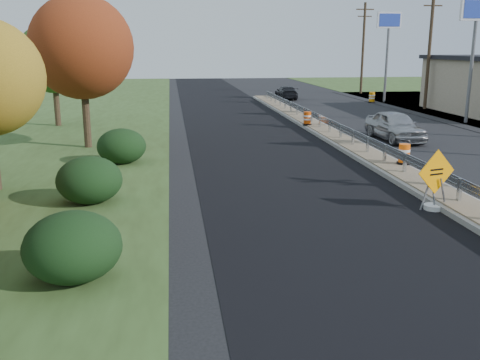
{
  "coord_description": "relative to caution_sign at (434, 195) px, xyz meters",
  "views": [
    {
      "loc": [
        -8.83,
        -17.05,
        4.88
      ],
      "look_at": [
        -6.89,
        -2.0,
        1.1
      ],
      "focal_mm": 40.0,
      "sensor_mm": 36.0,
      "label": 1
    }
  ],
  "objects": [
    {
      "name": "tree_near_back",
      "position": [
        -15.1,
        20.16,
        3.73
      ],
      "size": [
        4.29,
        4.29,
        6.37
      ],
      "color": "#473523",
      "rests_on": "ground"
    },
    {
      "name": "pylon_sign_north",
      "position": [
        11.4,
        32.16,
        5.99
      ],
      "size": [
        2.2,
        0.3,
        7.9
      ],
      "color": "slate",
      "rests_on": "ground"
    },
    {
      "name": "barrel_median_far",
      "position": [
        0.35,
        17.08,
        0.13
      ],
      "size": [
        0.55,
        0.55,
        0.8
      ],
      "color": "black",
      "rests_on": "median"
    },
    {
      "name": "median",
      "position": [
        0.9,
        10.16,
        -0.37
      ],
      "size": [
        1.6,
        55.0,
        0.23
      ],
      "color": "gray",
      "rests_on": "ground"
    },
    {
      "name": "barrel_median_mid",
      "position": [
        1.45,
        5.48,
        0.14
      ],
      "size": [
        0.56,
        0.56,
        0.82
      ],
      "color": "black",
      "rests_on": "median"
    },
    {
      "name": "barrel_shoulder_far",
      "position": [
        10.1,
        31.84,
        -0.03
      ],
      "size": [
        0.64,
        0.64,
        0.94
      ],
      "color": "black",
      "rests_on": "ground"
    },
    {
      "name": "caution_sign",
      "position": [
        0.0,
        0.0,
        0.0
      ],
      "size": [
        1.33,
        0.57,
        1.9
      ],
      "rotation": [
        0.0,
        0.0,
        0.28
      ],
      "color": "white",
      "rests_on": "ground"
    },
    {
      "name": "milled_overlay",
      "position": [
        -3.5,
        12.16,
        -0.48
      ],
      "size": [
        7.2,
        120.0,
        0.01
      ],
      "primitive_type": "cube",
      "color": "black",
      "rests_on": "ground"
    },
    {
      "name": "car_silver",
      "position": [
        3.96,
        12.32,
        0.3
      ],
      "size": [
        2.07,
        4.68,
        1.56
      ],
      "primitive_type": "imported",
      "rotation": [
        0.0,
        0.0,
        0.05
      ],
      "color": "#A2A3A7",
      "rests_on": "ground"
    },
    {
      "name": "guardrail",
      "position": [
        0.9,
        11.16,
        0.24
      ],
      "size": [
        0.1,
        46.15,
        0.72
      ],
      "color": "silver",
      "rests_on": "median"
    },
    {
      "name": "utility_pole_nmid",
      "position": [
        12.4,
        26.16,
        4.45
      ],
      "size": [
        1.9,
        0.26,
        9.4
      ],
      "color": "#473523",
      "rests_on": "ground"
    },
    {
      "name": "car_dark_far",
      "position": [
        3.14,
        36.2,
        0.14
      ],
      "size": [
        1.91,
        4.33,
        1.24
      ],
      "primitive_type": "imported",
      "rotation": [
        0.0,
        0.0,
        3.1
      ],
      "color": "black",
      "rests_on": "ground"
    },
    {
      "name": "hedge_north",
      "position": [
        -10.1,
        8.16,
        0.28
      ],
      "size": [
        2.09,
        2.09,
        1.52
      ],
      "primitive_type": "ellipsoid",
      "color": "black",
      "rests_on": "ground"
    },
    {
      "name": "ground",
      "position": [
        0.9,
        2.16,
        -0.48
      ],
      "size": [
        140.0,
        140.0,
        0.0
      ],
      "primitive_type": "plane",
      "color": "black",
      "rests_on": "ground"
    },
    {
      "name": "hedge_mid",
      "position": [
        -10.6,
        2.16,
        0.28
      ],
      "size": [
        2.09,
        2.09,
        1.52
      ],
      "primitive_type": "ellipsoid",
      "color": "black",
      "rests_on": "ground"
    },
    {
      "name": "utility_pole_north",
      "position": [
        12.4,
        41.16,
        4.45
      ],
      "size": [
        1.9,
        0.26,
        9.4
      ],
      "color": "#473523",
      "rests_on": "ground"
    },
    {
      "name": "pylon_sign_mid",
      "position": [
        11.4,
        18.16,
        5.99
      ],
      "size": [
        2.2,
        0.3,
        7.9
      ],
      "color": "slate",
      "rests_on": "ground"
    },
    {
      "name": "hedge_south",
      "position": [
        -10.1,
        -3.84,
        0.28
      ],
      "size": [
        2.09,
        2.09,
        1.52
      ],
      "primitive_type": "ellipsoid",
      "color": "black",
      "rests_on": "ground"
    },
    {
      "name": "tree_near_red",
      "position": [
        -12.1,
        12.16,
        4.38
      ],
      "size": [
        4.95,
        4.95,
        7.35
      ],
      "color": "#473523",
      "rests_on": "ground"
    }
  ]
}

